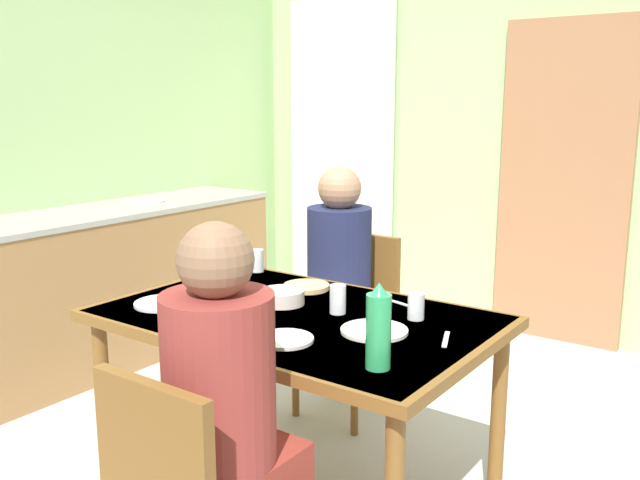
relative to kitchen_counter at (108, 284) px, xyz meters
The scene contains 22 objects.
ground_plane 1.73m from the kitchen_counter, 15.47° to the right, with size 6.24×6.24×0.00m, color #B5B3B2.
wall_back 2.68m from the kitchen_counter, 50.49° to the left, with size 4.08×0.10×2.67m, color #A3C684.
wall_left 0.95m from the kitchen_counter, 154.99° to the left, with size 0.10×3.60×2.67m, color #A1C584.
door_wooden 2.83m from the kitchen_counter, 42.43° to the left, with size 0.80×0.05×2.00m, color #A06A48.
curtain_panel 2.01m from the kitchen_counter, 77.87° to the left, with size 0.90×0.03×2.24m, color white.
kitchen_counter is the anchor object (origin of this frame).
dining_table 1.91m from the kitchen_counter, 16.69° to the right, with size 1.42×0.92×0.75m.
chair_far_diner 1.57m from the kitchen_counter, ahead, with size 0.40×0.40×0.87m.
person_near_diner 2.45m from the kitchen_counter, 30.24° to the right, with size 0.30×0.37×0.77m.
person_far_diner 1.58m from the kitchen_counter, ahead, with size 0.30×0.37×0.77m.
water_bottle_green_near 2.51m from the kitchen_counter, 19.40° to the right, with size 0.07×0.07×0.26m.
serving_bowl_center 1.80m from the kitchen_counter, 15.74° to the right, with size 0.17×0.17×0.06m, color silver.
dinner_plate_near_left 2.25m from the kitchen_counter, 14.45° to the right, with size 0.23×0.23×0.01m, color white.
dinner_plate_near_right 1.57m from the kitchen_counter, 29.36° to the right, with size 0.22×0.22×0.01m, color white.
dinner_plate_far_center 2.15m from the kitchen_counter, 22.13° to the right, with size 0.19×0.19×0.01m, color white.
drinking_glass_by_near_diner 2.02m from the kitchen_counter, 13.15° to the right, with size 0.06×0.06×0.11m, color silver.
drinking_glass_by_far_diner 1.35m from the kitchen_counter, ahead, with size 0.06×0.06×0.10m, color silver.
drinking_glass_spare_center 2.26m from the kitchen_counter, ahead, with size 0.06×0.06×0.10m, color silver.
bread_plate_sliced 1.70m from the kitchen_counter, ahead, with size 0.19×0.19×0.02m, color #DBB77A.
cutlery_knife_near 2.46m from the kitchen_counter, 11.49° to the right, with size 0.15×0.02×0.00m, color silver.
cutlery_fork_near 1.56m from the kitchen_counter, 15.23° to the right, with size 0.15×0.02×0.00m, color silver.
cutlery_knife_far 2.07m from the kitchen_counter, ahead, with size 0.15×0.02×0.00m, color silver.
Camera 1 is at (1.69, -2.02, 1.52)m, focal length 38.81 mm.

